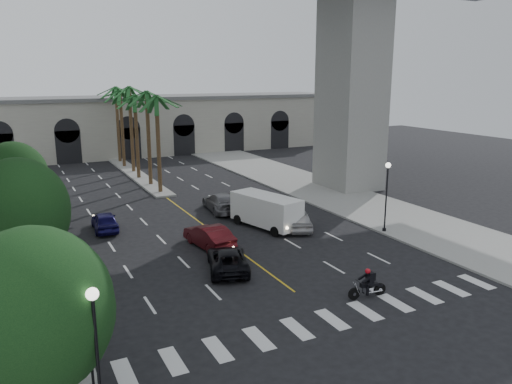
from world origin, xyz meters
name	(u,v)px	position (x,y,z in m)	size (l,w,h in m)	color
ground	(315,307)	(0.00, 0.00, 0.00)	(140.00, 140.00, 0.00)	black
sidewalk_right	(363,205)	(15.00, 15.00, 0.07)	(8.00, 100.00, 0.15)	gray
median	(137,175)	(0.00, 38.00, 0.10)	(2.00, 24.00, 0.20)	gray
pier_building	(107,126)	(0.00, 55.00, 4.27)	(71.00, 10.50, 8.50)	#B7B5A4
palm_a	(156,101)	(0.00, 28.00, 9.10)	(3.20, 3.20, 10.30)	#47331E
palm_b	(147,97)	(0.10, 32.00, 9.37)	(3.20, 3.20, 10.60)	#47331E
palm_c	(135,99)	(-0.20, 36.00, 8.91)	(3.20, 3.20, 10.10)	#47331E
palm_d	(129,92)	(0.15, 40.00, 9.65)	(3.20, 3.20, 10.90)	#47331E
palm_e	(120,94)	(-0.10, 44.00, 9.19)	(3.20, 3.20, 10.40)	#47331E
palm_f	(116,91)	(0.20, 48.00, 9.46)	(3.20, 3.20, 10.70)	#47331E
street_tree_near	(34,312)	(-13.00, -3.00, 4.02)	(5.20, 5.20, 6.89)	#382616
street_tree_mid	(19,211)	(-13.00, 10.00, 4.21)	(5.44, 5.44, 7.21)	#382616
street_tree_far	(14,178)	(-13.00, 22.00, 3.90)	(5.04, 5.04, 6.68)	#382616
lamp_post_left_near	(97,352)	(-11.40, -5.00, 3.22)	(0.40, 0.40, 5.35)	black
lamp_post_left_far	(44,201)	(-11.40, 16.00, 3.22)	(0.40, 0.40, 5.35)	black
lamp_post_right	(387,191)	(11.40, 8.00, 3.22)	(0.40, 0.40, 5.35)	black
traffic_signal_near	(89,335)	(-11.30, -2.50, 2.51)	(0.25, 0.18, 3.65)	black
traffic_signal_far	(75,292)	(-11.30, 1.50, 2.51)	(0.25, 0.18, 3.65)	black
motorcycle_rider	(369,284)	(3.15, -0.29, 0.74)	(2.27, 0.61, 1.64)	black
car_a	(298,219)	(6.11, 11.78, 0.79)	(1.86, 4.63, 1.58)	#A1A1A6
car_b	(209,236)	(-1.50, 10.90, 0.80)	(1.69, 4.83, 1.59)	#4D0F13
car_c	(228,260)	(-2.02, 6.53, 0.68)	(2.25, 4.88, 1.36)	black
car_d	(221,202)	(2.84, 19.08, 0.80)	(2.25, 5.54, 1.61)	slate
car_e	(105,221)	(-7.19, 17.99, 0.73)	(1.73, 4.30, 1.46)	#14104C
cargo_van	(267,210)	(4.11, 13.11, 1.42)	(3.74, 6.35, 2.54)	white
pedestrian_a	(78,345)	(-11.50, -0.20, 0.96)	(0.59, 0.39, 1.62)	black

